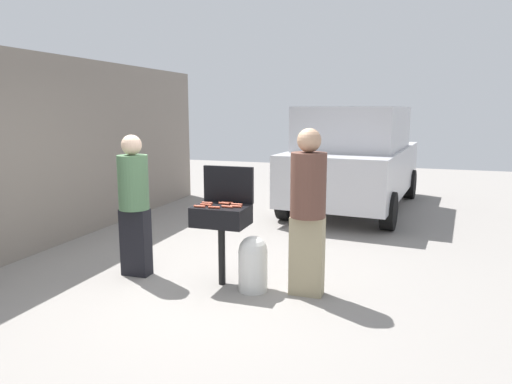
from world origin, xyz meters
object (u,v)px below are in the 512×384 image
Objects in this scene: hot_dog_3 at (236,206)px; hot_dog_2 at (237,204)px; hot_dog_6 at (214,207)px; bbq_grill at (221,218)px; hot_dog_4 at (206,205)px; parked_minivan at (355,158)px; hot_dog_0 at (227,207)px; hot_dog_7 at (227,203)px; hot_dog_8 at (207,203)px; person_left at (134,200)px; hot_dog_1 at (200,206)px; person_right at (308,206)px; hot_dog_5 at (224,203)px; propane_tank at (253,262)px.

hot_dog_2 is at bearing 104.68° from hot_dog_3.
hot_dog_2 is 1.00× the size of hot_dog_6.
bbq_grill is 7.02× the size of hot_dog_6.
parked_minivan reaches higher than hot_dog_4.
parked_minivan is at bearing 80.36° from hot_dog_0.
parked_minivan reaches higher than hot_dog_2.
hot_dog_3 and hot_dog_7 have the same top height.
hot_dog_8 is 0.91m from person_left.
person_right is at bearing 8.22° from hot_dog_1.
person_left is at bearing 172.79° from hot_dog_1.
person_right reaches higher than person_left.
hot_dog_1 is 0.31m from hot_dog_5.
hot_dog_2 is at bearing 51.76° from hot_dog_6.
hot_dog_2 is (0.06, 0.15, 0.00)m from hot_dog_0.
hot_dog_6 is 0.26m from hot_dog_8.
hot_dog_5 is 0.24m from hot_dog_6.
hot_dog_5 is at bearing 51.48° from hot_dog_1.
parked_minivan is at bearing 83.88° from propane_tank.
hot_dog_2 is 1.00× the size of hot_dog_5.
bbq_grill is 0.20m from hot_dog_7.
person_left reaches higher than hot_dog_1.
hot_dog_1 is 0.07× the size of person_right.
hot_dog_0 is 1.20m from person_left.
hot_dog_2 is (0.35, 0.23, 0.00)m from hot_dog_1.
hot_dog_3 is 1.00× the size of hot_dog_7.
hot_dog_4 is (0.03, 0.10, 0.00)m from hot_dog_1.
hot_dog_6 is (0.17, 0.00, 0.00)m from hot_dog_1.
hot_dog_3 is at bearing 168.60° from propane_tank.
bbq_grill is 0.29m from hot_dog_1.
parked_minivan is (1.10, 4.85, 0.10)m from hot_dog_1.
person_right reaches higher than hot_dog_1.
hot_dog_1 and hot_dog_7 have the same top height.
hot_dog_1 is at bearing 3.28° from person_right.
parked_minivan is at bearing 80.75° from hot_dog_2.
hot_dog_3 is at bearing 16.89° from person_left.
hot_dog_5 is 1.00× the size of hot_dog_6.
hot_dog_3 is 4.78m from parked_minivan.
hot_dog_5 is at bearing 84.37° from parked_minivan.
hot_dog_3 is 1.00× the size of hot_dog_8.
hot_dog_0 is at bearing 14.83° from person_left.
hot_dog_7 is 1.13m from person_left.
person_right is (0.58, 0.09, 0.65)m from propane_tank.
person_right is at bearing 3.25° from hot_dog_3.
person_right is (1.17, 0.17, 0.04)m from hot_dog_1.
hot_dog_7 is 0.21× the size of propane_tank.
hot_dog_5 is 1.00× the size of hot_dog_7.
person_left reaches higher than bbq_grill.
person_right is (0.88, 0.09, 0.04)m from hot_dog_0.
parked_minivan reaches higher than person_right.
hot_dog_8 is (-0.19, -0.04, 0.00)m from hot_dog_5.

